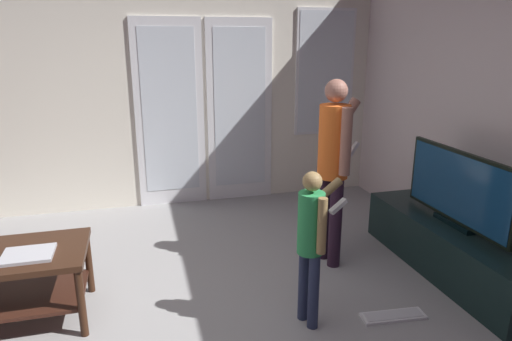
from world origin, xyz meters
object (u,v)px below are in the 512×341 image
Objects in this scene: coffee_table at (17,272)px; flat_screen_tv at (458,189)px; tv_stand at (451,249)px; laptop_closed at (28,255)px; loose_keyboard at (393,316)px; person_adult at (334,157)px; person_child at (312,235)px.

flat_screen_tv reaches higher than coffee_table.
laptop_closed reaches higher than tv_stand.
flat_screen_tv is 2.55× the size of loose_keyboard.
loose_keyboard is at bearing -150.01° from tv_stand.
person_adult reaches higher than tv_stand.
laptop_closed is at bearing 178.34° from tv_stand.
tv_stand is 1.67× the size of person_child.
person_child reaches higher than flat_screen_tv.
coffee_table is at bearing -173.64° from person_adult.
tv_stand is 0.91m from loose_keyboard.
person_child is (-0.49, -0.77, -0.28)m from person_adult.
laptop_closed is (0.10, -0.08, 0.15)m from coffee_table.
person_adult is at bearing 153.53° from flat_screen_tv.
coffee_table is 0.77× the size of flat_screen_tv.
loose_keyboard is 2.43m from laptop_closed.
loose_keyboard is (2.41, -0.61, -0.35)m from coffee_table.
person_child is at bearing -165.77° from tv_stand.
flat_screen_tv reaches higher than tv_stand.
loose_keyboard is at bearing -14.24° from coffee_table.
coffee_table is at bearing 141.09° from laptop_closed.
coffee_table is 0.20m from laptop_closed.
person_child reaches higher than tv_stand.
flat_screen_tv is 1.39m from person_child.
loose_keyboard is at bearing -84.29° from person_adult.
person_adult reaches higher than loose_keyboard.
coffee_table is at bearing 164.51° from person_child.
person_adult is at bearing 8.74° from laptop_closed.
person_child is (-1.34, -0.34, 0.43)m from tv_stand.
person_adult is (-0.85, 0.42, 0.20)m from flat_screen_tv.
person_adult reaches higher than coffee_table.
coffee_table is 3.20m from flat_screen_tv.
person_child is at bearing -15.49° from coffee_table.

